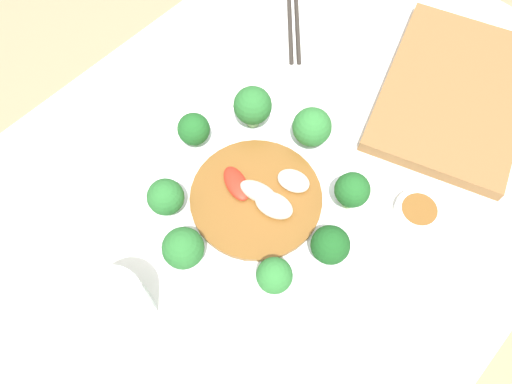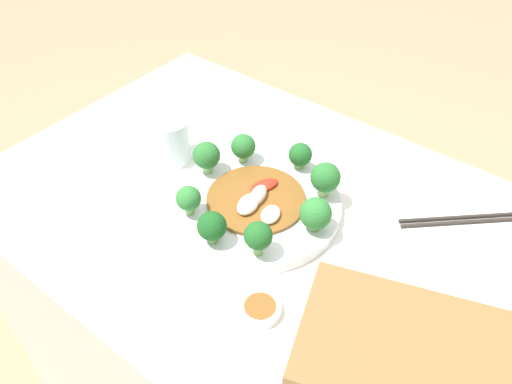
# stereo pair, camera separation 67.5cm
# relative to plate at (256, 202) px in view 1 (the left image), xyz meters

# --- Properties ---
(ground_plane) EXTENTS (8.00, 8.00, 0.00)m
(ground_plane) POSITION_rel_plate_xyz_m (0.03, 0.01, -0.77)
(ground_plane) COLOR #9E8460
(table) EXTENTS (1.07, 0.69, 0.76)m
(table) POSITION_rel_plate_xyz_m (0.03, 0.01, -0.39)
(table) COLOR silver
(table) RESTS_ON ground_plane
(plate) EXTENTS (0.30, 0.30, 0.02)m
(plate) POSITION_rel_plate_xyz_m (0.00, 0.00, 0.00)
(plate) COLOR silver
(plate) RESTS_ON table
(broccoli_east) EXTENTS (0.05, 0.05, 0.06)m
(broccoli_east) POSITION_rel_plate_xyz_m (0.12, 0.00, 0.04)
(broccoli_east) COLOR #70A356
(broccoli_east) RESTS_ON plate
(broccoli_southeast) EXTENTS (0.05, 0.05, 0.06)m
(broccoli_southeast) POSITION_rel_plate_xyz_m (0.08, -0.09, 0.05)
(broccoli_southeast) COLOR #70A356
(broccoli_southeast) RESTS_ON plate
(broccoli_southwest) EXTENTS (0.04, 0.04, 0.06)m
(broccoli_southwest) POSITION_rel_plate_xyz_m (-0.07, -0.09, 0.04)
(broccoli_southwest) COLOR #7AAD5B
(broccoli_southwest) RESTS_ON plate
(broccoli_south) EXTENTS (0.05, 0.05, 0.06)m
(broccoli_south) POSITION_rel_plate_xyz_m (0.00, -0.12, 0.04)
(broccoli_south) COLOR #70A356
(broccoli_south) RESTS_ON plate
(broccoli_northeast) EXTENTS (0.05, 0.05, 0.07)m
(broccoli_northeast) POSITION_rel_plate_xyz_m (0.09, 0.09, 0.05)
(broccoli_northeast) COLOR #89B76B
(broccoli_northeast) RESTS_ON plate
(broccoli_west) EXTENTS (0.05, 0.05, 0.06)m
(broccoli_west) POSITION_rel_plate_xyz_m (-0.12, 0.00, 0.05)
(broccoli_west) COLOR #89B76B
(broccoli_west) RESTS_ON plate
(broccoli_north) EXTENTS (0.04, 0.04, 0.05)m
(broccoli_north) POSITION_rel_plate_xyz_m (0.01, 0.12, 0.04)
(broccoli_north) COLOR #7AAD5B
(broccoli_north) RESTS_ON plate
(broccoli_northwest) EXTENTS (0.05, 0.05, 0.06)m
(broccoli_northwest) POSITION_rel_plate_xyz_m (-0.09, 0.07, 0.04)
(broccoli_northwest) COLOR #89B76B
(broccoli_northwest) RESTS_ON plate
(stirfry_center) EXTENTS (0.17, 0.17, 0.03)m
(stirfry_center) POSITION_rel_plate_xyz_m (0.00, -0.00, 0.02)
(stirfry_center) COLOR brown
(stirfry_center) RESTS_ON plate
(drinking_glass) EXTENTS (0.08, 0.08, 0.09)m
(drinking_glass) POSITION_rel_plate_xyz_m (-0.22, 0.01, 0.04)
(drinking_glass) COLOR silver
(drinking_glass) RESTS_ON table
(chopsticks) EXTENTS (0.19, 0.18, 0.01)m
(chopsticks) POSITION_rel_plate_xyz_m (0.31, 0.20, -0.01)
(chopsticks) COLOR #2D2823
(chopsticks) RESTS_ON table
(sauce_dish) EXTENTS (0.06, 0.06, 0.02)m
(sauce_dish) POSITION_rel_plate_xyz_m (0.14, -0.17, -0.00)
(sauce_dish) COLOR silver
(sauce_dish) RESTS_ON table
(cutting_board) EXTENTS (0.35, 0.29, 0.02)m
(cutting_board) POSITION_rel_plate_xyz_m (0.34, -0.09, -0.00)
(cutting_board) COLOR brown
(cutting_board) RESTS_ON table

